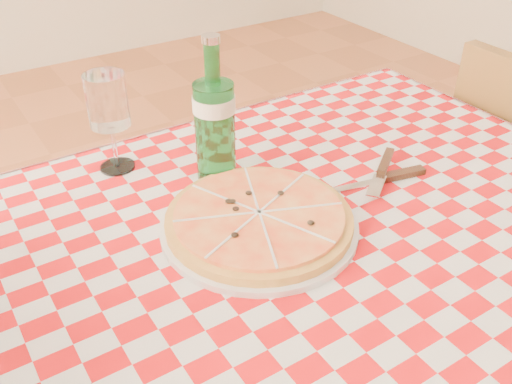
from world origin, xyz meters
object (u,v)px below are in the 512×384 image
Objects in this scene: dining_table at (284,281)px; pizza_plate at (259,219)px; wine_glass at (111,123)px; water_bottle at (214,111)px.

dining_table is 3.66× the size of pizza_plate.
dining_table is 6.26× the size of wine_glass.
wine_glass reaches higher than dining_table.
dining_table is 0.43m from wine_glass.
water_bottle is 0.20m from wine_glass.
pizza_plate is at bearing 123.54° from dining_table.
wine_glass is at bearing 137.96° from water_bottle.
pizza_plate is at bearing -96.86° from water_bottle.
pizza_plate is 1.20× the size of water_bottle.
wine_glass is (-0.15, 0.35, 0.19)m from dining_table.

